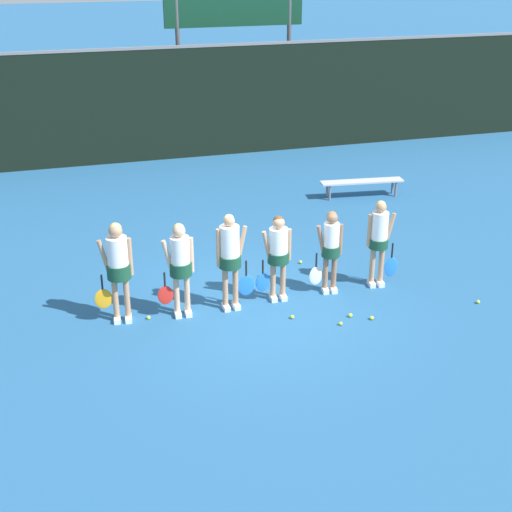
{
  "coord_description": "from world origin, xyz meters",
  "views": [
    {
      "loc": [
        -3.32,
        -11.07,
        6.09
      ],
      "look_at": [
        -0.04,
        0.03,
        0.93
      ],
      "focal_mm": 50.0,
      "sensor_mm": 36.0,
      "label": 1
    }
  ],
  "objects": [
    {
      "name": "tennis_ball_3",
      "position": [
        1.12,
        -1.19,
        0.03
      ],
      "size": [
        0.07,
        0.07,
        0.07
      ],
      "primitive_type": "sphere",
      "color": "#CCE033",
      "rests_on": "ground_plane"
    },
    {
      "name": "ground_plane",
      "position": [
        0.0,
        0.0,
        0.0
      ],
      "size": [
        140.0,
        140.0,
        0.0
      ],
      "primitive_type": "plane",
      "color": "#235684"
    },
    {
      "name": "tennis_ball_4",
      "position": [
        1.32,
        1.41,
        0.03
      ],
      "size": [
        0.07,
        0.07,
        0.07
      ],
      "primitive_type": "sphere",
      "color": "#CCE033",
      "rests_on": "ground_plane"
    },
    {
      "name": "tennis_ball_2",
      "position": [
        0.4,
        -0.74,
        0.03
      ],
      "size": [
        0.07,
        0.07,
        0.07
      ],
      "primitive_type": "sphere",
      "color": "#CCE033",
      "rests_on": "ground_plane"
    },
    {
      "name": "tennis_ball_1",
      "position": [
        3.84,
        -1.16,
        0.03
      ],
      "size": [
        0.07,
        0.07,
        0.07
      ],
      "primitive_type": "sphere",
      "color": "#CCE033",
      "rests_on": "ground_plane"
    },
    {
      "name": "player_2",
      "position": [
        -0.53,
        -0.04,
        1.06
      ],
      "size": [
        0.69,
        0.4,
        1.79
      ],
      "rotation": [
        0.0,
        0.0,
        0.03
      ],
      "color": "tan",
      "rests_on": "ground_plane"
    },
    {
      "name": "fence_windscreen",
      "position": [
        0.0,
        9.72,
        1.67
      ],
      "size": [
        60.0,
        0.08,
        3.31
      ],
      "color": "black",
      "rests_on": "ground_plane"
    },
    {
      "name": "player_0",
      "position": [
        -2.46,
        0.05,
        1.09
      ],
      "size": [
        0.69,
        0.41,
        1.82
      ],
      "rotation": [
        0.0,
        0.0,
        -0.12
      ],
      "color": "tan",
      "rests_on": "ground_plane"
    },
    {
      "name": "player_5",
      "position": [
        2.38,
        0.08,
        1.01
      ],
      "size": [
        0.63,
        0.37,
        1.71
      ],
      "rotation": [
        0.0,
        0.0,
        -0.15
      ],
      "color": "tan",
      "rests_on": "ground_plane"
    },
    {
      "name": "scoreboard",
      "position": [
        2.42,
        10.68,
        4.19
      ],
      "size": [
        4.27,
        0.15,
        5.37
      ],
      "color": "#515156",
      "rests_on": "ground_plane"
    },
    {
      "name": "tennis_ball_5",
      "position": [
        1.72,
        -1.16,
        0.04
      ],
      "size": [
        0.07,
        0.07,
        0.07
      ],
      "primitive_type": "sphere",
      "color": "#CCE033",
      "rests_on": "ground_plane"
    },
    {
      "name": "bench_courtside",
      "position": [
        4.22,
        4.88,
        0.38
      ],
      "size": [
        2.17,
        0.61,
        0.43
      ],
      "rotation": [
        0.0,
        0.0,
        -0.12
      ],
      "color": "#B2B2B7",
      "rests_on": "ground_plane"
    },
    {
      "name": "player_4",
      "position": [
        1.4,
        0.08,
        0.93
      ],
      "size": [
        0.61,
        0.34,
        1.6
      ],
      "rotation": [
        0.0,
        0.0,
        -0.14
      ],
      "color": "#8C664C",
      "rests_on": "ground_plane"
    },
    {
      "name": "tennis_ball_6",
      "position": [
        1.4,
        -0.97,
        0.04
      ],
      "size": [
        0.07,
        0.07,
        0.07
      ],
      "primitive_type": "sphere",
      "color": "#CCE033",
      "rests_on": "ground_plane"
    },
    {
      "name": "player_3",
      "position": [
        0.38,
        0.06,
        0.97
      ],
      "size": [
        0.66,
        0.39,
        1.63
      ],
      "rotation": [
        0.0,
        0.0,
        -0.06
      ],
      "color": "tan",
      "rests_on": "ground_plane"
    },
    {
      "name": "player_1",
      "position": [
        -1.42,
        -0.05,
        1.03
      ],
      "size": [
        0.66,
        0.39,
        1.73
      ],
      "rotation": [
        0.0,
        0.0,
        -0.04
      ],
      "color": "tan",
      "rests_on": "ground_plane"
    },
    {
      "name": "tennis_ball_0",
      "position": [
        -2.02,
        -0.04,
        0.03
      ],
      "size": [
        0.07,
        0.07,
        0.07
      ],
      "primitive_type": "sphere",
      "color": "#CCE033",
      "rests_on": "ground_plane"
    }
  ]
}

